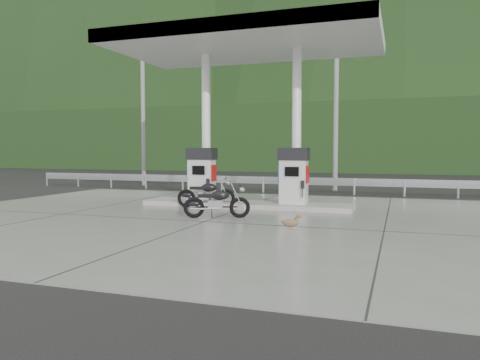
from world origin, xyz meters
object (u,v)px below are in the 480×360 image
(motorcycle_left, at_px, (217,203))
(duck, at_px, (290,223))
(gas_pump_right, at_px, (294,176))
(motorcycle_right, at_px, (206,194))
(gas_pump_left, at_px, (202,174))

(motorcycle_left, height_order, duck, motorcycle_left)
(gas_pump_right, bearing_deg, motorcycle_right, -169.01)
(duck, bearing_deg, motorcycle_right, 124.27)
(gas_pump_left, xyz_separation_m, motorcycle_right, (0.39, -0.55, -0.63))
(gas_pump_left, distance_m, motorcycle_left, 3.23)
(motorcycle_left, bearing_deg, gas_pump_left, 100.60)
(motorcycle_right, relative_size, duck, 3.95)
(motorcycle_right, bearing_deg, gas_pump_left, 108.65)
(gas_pump_right, bearing_deg, motorcycle_left, -120.02)
(gas_pump_left, xyz_separation_m, gas_pump_right, (3.20, 0.00, 0.00))
(gas_pump_left, distance_m, gas_pump_right, 3.20)
(gas_pump_right, relative_size, motorcycle_right, 1.01)
(gas_pump_left, bearing_deg, duck, -45.11)
(motorcycle_left, distance_m, duck, 2.74)
(gas_pump_right, distance_m, motorcycle_left, 3.19)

